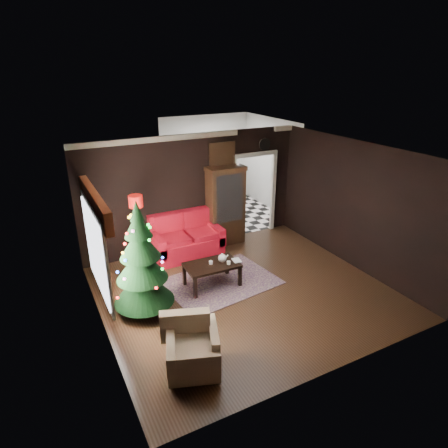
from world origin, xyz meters
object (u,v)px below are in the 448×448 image
christmas_tree (141,261)px  kitchen_table (223,207)px  loveseat (187,236)px  floor_lamp (139,237)px  wall_clock (264,144)px  curio_cabinet (225,207)px  coffee_table (212,274)px  teapot (222,258)px  armchair (193,346)px

christmas_tree → kitchen_table: 4.85m
loveseat → kitchen_table: bearing=42.5°
floor_lamp → wall_clock: bearing=11.0°
curio_cabinet → floor_lamp: curio_cabinet is taller
coffee_table → teapot: size_ratio=5.51×
floor_lamp → christmas_tree: 1.55m
christmas_tree → kitchen_table: size_ratio=2.79×
curio_cabinet → coffee_table: bearing=-125.0°
armchair → wall_clock: 5.78m
christmas_tree → curio_cabinet: bearing=36.3°
floor_lamp → coffee_table: size_ratio=1.74×
christmas_tree → coffee_table: 1.71m
loveseat → teapot: loveseat is taller
armchair → loveseat: bearing=88.8°
kitchen_table → armchair: bearing=-121.2°
curio_cabinet → armchair: (-2.52, -3.80, -0.49)m
christmas_tree → floor_lamp: bearing=76.1°
coffee_table → wall_clock: size_ratio=3.39×
floor_lamp → armchair: floor_lamp is taller
armchair → kitchen_table: bearing=78.5°
curio_cabinet → kitchen_table: size_ratio=2.53×
floor_lamp → teapot: size_ratio=9.57×
loveseat → curio_cabinet: curio_cabinet is taller
coffee_table → kitchen_table: kitchen_table is taller
floor_lamp → teapot: (1.35, -1.26, -0.24)m
loveseat → coffee_table: size_ratio=1.57×
christmas_tree → armchair: size_ratio=2.58×
loveseat → coffee_table: loveseat is taller
floor_lamp → wall_clock: size_ratio=5.88×
curio_cabinet → armchair: size_ratio=2.34×
coffee_table → teapot: 0.41m
floor_lamp → teapot: 1.87m
loveseat → curio_cabinet: size_ratio=0.89×
loveseat → floor_lamp: bearing=-166.5°
curio_cabinet → christmas_tree: 3.38m
wall_clock → kitchen_table: 2.43m
christmas_tree → wall_clock: size_ratio=6.54×
coffee_table → floor_lamp: bearing=132.3°
christmas_tree → kitchen_table: christmas_tree is taller
curio_cabinet → kitchen_table: curio_cabinet is taller
armchair → teapot: bearing=72.9°
christmas_tree → teapot: christmas_tree is taller
teapot → kitchen_table: (1.65, 3.20, -0.22)m
curio_cabinet → wall_clock: bearing=8.5°
teapot → loveseat: bearing=95.6°
armchair → teapot: armchair is taller
christmas_tree → teapot: size_ratio=10.65×
coffee_table → wall_clock: bearing=38.5°
armchair → kitchen_table: armchair is taller
armchair → floor_lamp: bearing=106.8°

